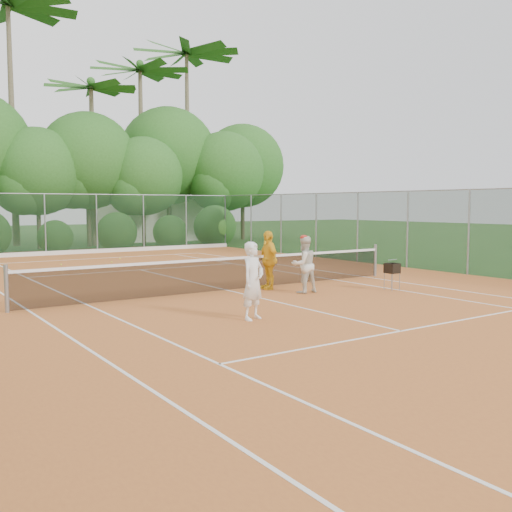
{
  "coord_description": "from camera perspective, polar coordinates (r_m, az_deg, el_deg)",
  "views": [
    {
      "loc": [
        -8.49,
        -13.81,
        2.46
      ],
      "look_at": [
        0.13,
        -1.2,
        1.1
      ],
      "focal_mm": 40.0,
      "sensor_mm": 36.0,
      "label": 1
    }
  ],
  "objects": [
    {
      "name": "club_building",
      "position": [
        41.67,
        -9.55,
        3.71
      ],
      "size": [
        8.0,
        5.0,
        3.0
      ],
      "primitive_type": "cube",
      "color": "beige",
      "rests_on": "ground"
    },
    {
      "name": "tennis_net",
      "position": [
        16.33,
        -2.76,
        -1.7
      ],
      "size": [
        11.97,
        0.1,
        1.1
      ],
      "color": "gray",
      "rests_on": "clay_court"
    },
    {
      "name": "player_yellow",
      "position": [
        16.58,
        1.23,
        -0.4
      ],
      "size": [
        0.58,
        1.06,
        1.71
      ],
      "primitive_type": "imported",
      "rotation": [
        0.0,
        0.0,
        -1.74
      ],
      "color": "yellow",
      "rests_on": "clay_court"
    },
    {
      "name": "player_white",
      "position": [
        12.15,
        -0.29,
        -2.51
      ],
      "size": [
        0.71,
        0.58,
        1.67
      ],
      "primitive_type": "imported",
      "rotation": [
        0.0,
        0.0,
        0.33
      ],
      "color": "white",
      "rests_on": "clay_court"
    },
    {
      "name": "stray_ball_a",
      "position": [
        24.56,
        -18.9,
        -0.81
      ],
      "size": [
        0.07,
        0.07,
        0.07
      ],
      "primitive_type": "sphere",
      "color": "gold",
      "rests_on": "clay_court"
    },
    {
      "name": "player_center_grp",
      "position": [
        15.93,
        4.8,
        -0.83
      ],
      "size": [
        0.81,
        0.65,
        1.62
      ],
      "color": "silver",
      "rests_on": "clay_court"
    },
    {
      "name": "stray_ball_b",
      "position": [
        26.54,
        -13.45,
        -0.25
      ],
      "size": [
        0.07,
        0.07,
        0.07
      ],
      "primitive_type": "sphere",
      "color": "yellow",
      "rests_on": "clay_court"
    },
    {
      "name": "tropical_treeline",
      "position": [
        35.55,
        -18.29,
        9.12
      ],
      "size": [
        32.1,
        8.49,
        15.03
      ],
      "color": "brown",
      "rests_on": "ground"
    },
    {
      "name": "ball_hopper",
      "position": [
        16.86,
        13.46,
        -1.25
      ],
      "size": [
        0.34,
        0.34,
        0.78
      ],
      "rotation": [
        0.0,
        0.0,
        0.39
      ],
      "color": "gray",
      "rests_on": "clay_court"
    },
    {
      "name": "fence_back",
      "position": [
        30.05,
        -17.96,
        3.05
      ],
      "size": [
        18.07,
        0.07,
        3.0
      ],
      "color": "#19381E",
      "rests_on": "clay_court"
    },
    {
      "name": "clay_court",
      "position": [
        16.4,
        -2.75,
        -3.51
      ],
      "size": [
        18.0,
        36.0,
        0.02
      ],
      "primitive_type": "cube",
      "color": "#B8642A",
      "rests_on": "ground"
    },
    {
      "name": "ground",
      "position": [
        16.4,
        -2.75,
        -3.55
      ],
      "size": [
        120.0,
        120.0,
        0.0
      ],
      "primitive_type": "plane",
      "color": "#254A1A",
      "rests_on": "ground"
    },
    {
      "name": "fence_right",
      "position": [
        21.41,
        20.5,
        2.25
      ],
      "size": [
        0.07,
        33.07,
        3.0
      ],
      "color": "#19381E",
      "rests_on": "clay_court"
    },
    {
      "name": "court_markings",
      "position": [
        16.39,
        -2.75,
        -3.47
      ],
      "size": [
        11.03,
        23.83,
        0.01
      ],
      "color": "white",
      "rests_on": "clay_court"
    },
    {
      "name": "stray_ball_c",
      "position": [
        25.03,
        -14.23,
        -0.58
      ],
      "size": [
        0.07,
        0.07,
        0.07
      ],
      "primitive_type": "sphere",
      "color": "gold",
      "rests_on": "clay_court"
    }
  ]
}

